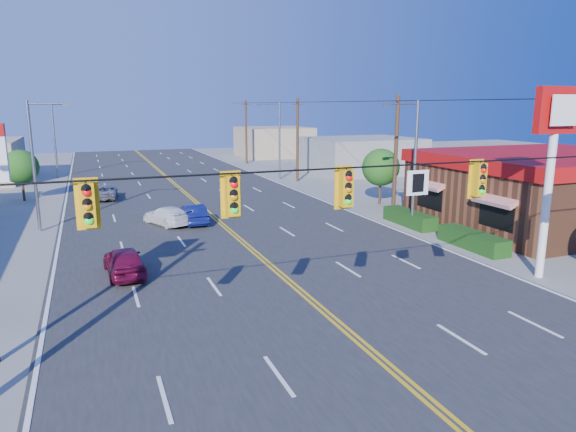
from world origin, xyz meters
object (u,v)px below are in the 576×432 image
object	(u,v)px
kfc	(546,188)
car_magenta	(124,262)
signal_span	(379,204)
car_white	(167,216)
car_silver	(104,193)
car_blue	(193,215)
kfc_pylon	(553,144)

from	to	relation	value
kfc	car_magenta	size ratio (longest dim) A/B	4.14
signal_span	car_white	xyz separation A→B (m)	(-3.24, 20.67, -4.29)
kfc	car_silver	distance (m)	33.40
car_blue	car_white	size ratio (longest dim) A/B	0.94
car_white	kfc_pylon	bearing A→B (deg)	108.22
signal_span	car_blue	xyz separation A→B (m)	(-1.54, 20.45, -4.25)
car_blue	signal_span	bearing A→B (deg)	94.18
kfc	car_magenta	bearing A→B (deg)	-177.85
car_silver	signal_span	bearing A→B (deg)	106.72
kfc_pylon	car_white	world-z (taller)	kfc_pylon
car_blue	car_magenta	bearing A→B (deg)	61.79
car_blue	car_white	distance (m)	1.71
signal_span	kfc	xyz separation A→B (m)	(20.02, 12.00, -2.51)
car_magenta	car_silver	bearing A→B (deg)	-93.43
kfc	kfc_pylon	size ratio (longest dim) A/B	1.92
kfc_pylon	car_blue	xyz separation A→B (m)	(-12.66, 16.45, -5.41)
kfc_pylon	car_silver	xyz separation A→B (m)	(-17.81, 27.98, -5.45)
signal_span	car_magenta	xyz separation A→B (m)	(-6.58, 11.00, -4.22)
kfc_pylon	car_blue	world-z (taller)	kfc_pylon
kfc	car_magenta	xyz separation A→B (m)	(-26.60, -1.00, -1.71)
car_magenta	car_blue	xyz separation A→B (m)	(5.04, 9.45, -0.04)
signal_span	car_magenta	distance (m)	13.49
car_blue	car_white	world-z (taller)	car_blue
signal_span	car_blue	world-z (taller)	signal_span
car_magenta	car_white	bearing A→B (deg)	-112.81
kfc	kfc_pylon	bearing A→B (deg)	-138.05
signal_span	car_blue	bearing A→B (deg)	94.31
car_white	signal_span	bearing A→B (deg)	76.39
signal_span	kfc_pylon	distance (m)	11.87
car_white	car_blue	bearing A→B (deg)	150.10
car_magenta	car_silver	world-z (taller)	car_magenta
kfc	signal_span	bearing A→B (deg)	-149.06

